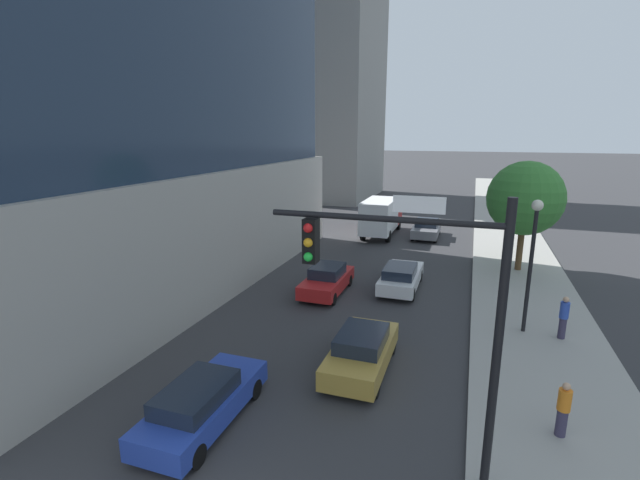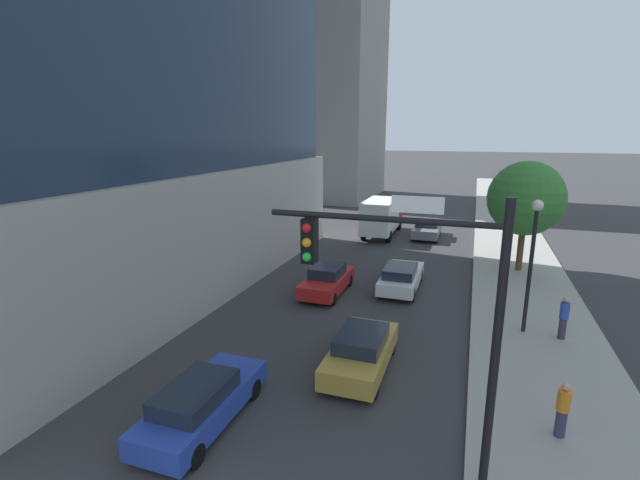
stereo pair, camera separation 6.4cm
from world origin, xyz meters
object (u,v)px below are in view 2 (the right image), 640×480
(car_gold, at_px, (361,351))
(car_blue, at_px, (202,402))
(street_lamp, at_px, (533,247))
(pedestrian_blue_shirt, at_px, (564,317))
(box_truck, at_px, (382,215))
(car_red, at_px, (327,280))
(traffic_light_pole, at_px, (416,291))
(pedestrian_orange_shirt, at_px, (563,409))
(construction_building, at_px, (322,66))
(car_gray, at_px, (427,229))
(street_tree, at_px, (526,199))
(car_white, at_px, (401,277))

(car_gold, height_order, car_blue, car_gold)
(street_lamp, bearing_deg, pedestrian_blue_shirt, -9.28)
(car_gold, distance_m, box_truck, 21.28)
(car_red, bearing_deg, traffic_light_pole, -62.98)
(car_red, relative_size, pedestrian_orange_shirt, 2.73)
(box_truck, bearing_deg, construction_building, 120.80)
(traffic_light_pole, relative_size, car_gray, 1.51)
(construction_building, bearing_deg, car_gold, -69.20)
(pedestrian_blue_shirt, bearing_deg, traffic_light_pole, -117.37)
(box_truck, bearing_deg, car_red, -90.00)
(street_lamp, xyz_separation_m, street_tree, (0.49, 9.17, 0.67))
(car_gold, bearing_deg, box_truck, 99.62)
(car_gray, relative_size, box_truck, 0.65)
(street_tree, bearing_deg, car_red, -143.55)
(car_gold, relative_size, pedestrian_blue_shirt, 2.54)
(street_tree, xyz_separation_m, pedestrian_blue_shirt, (0.88, -9.39, -3.39))
(construction_building, distance_m, traffic_light_pole, 50.55)
(box_truck, distance_m, pedestrian_blue_shirt, 19.40)
(pedestrian_blue_shirt, bearing_deg, car_red, 168.17)
(street_lamp, relative_size, car_red, 1.27)
(street_tree, xyz_separation_m, pedestrian_orange_shirt, (-0.16, -15.96, -3.49))
(construction_building, bearing_deg, car_gray, -51.69)
(car_white, relative_size, pedestrian_blue_shirt, 2.67)
(car_red, bearing_deg, pedestrian_orange_shirt, -42.62)
(street_tree, height_order, car_blue, street_tree)
(street_tree, relative_size, car_blue, 1.39)
(car_white, distance_m, car_blue, 13.63)
(construction_building, bearing_deg, car_white, -64.30)
(car_white, xyz_separation_m, car_blue, (-3.55, -13.15, -0.01))
(construction_building, relative_size, street_lamp, 6.66)
(construction_building, relative_size, car_red, 8.48)
(car_gray, relative_size, car_gold, 1.01)
(car_blue, xyz_separation_m, box_truck, (-0.00, 25.40, 0.97))
(traffic_light_pole, relative_size, car_gold, 1.52)
(traffic_light_pole, height_order, car_gray, traffic_light_pole)
(car_gray, bearing_deg, car_red, -103.73)
(car_gray, bearing_deg, street_tree, -50.08)
(car_red, xyz_separation_m, car_gray, (3.55, 14.54, -0.00))
(construction_building, relative_size, car_white, 7.79)
(traffic_light_pole, bearing_deg, box_truck, 102.90)
(street_tree, height_order, car_red, street_tree)
(street_lamp, distance_m, box_truck, 18.60)
(car_red, height_order, pedestrian_orange_shirt, pedestrian_orange_shirt)
(street_lamp, relative_size, car_gold, 1.23)
(construction_building, xyz_separation_m, car_gray, (15.71, -19.89, -15.42))
(car_white, bearing_deg, car_gray, 90.00)
(car_gray, height_order, car_blue, car_gray)
(street_tree, distance_m, car_blue, 21.27)
(car_gold, bearing_deg, pedestrian_blue_shirt, 33.85)
(traffic_light_pole, bearing_deg, street_tree, 78.20)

